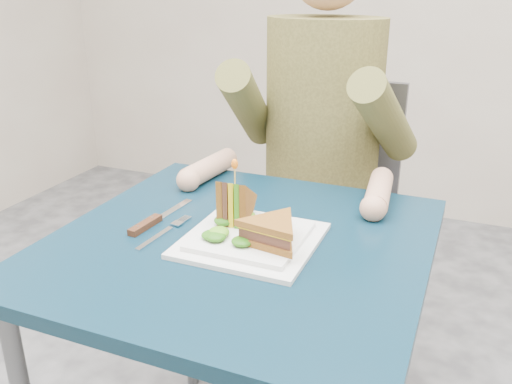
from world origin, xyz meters
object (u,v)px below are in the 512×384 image
at_px(diner, 322,97).
at_px(fork, 163,233).
at_px(plate, 251,238).
at_px(table, 240,272).
at_px(sandwich_upright, 235,206).
at_px(chair, 326,204).
at_px(sandwich_flat, 272,232).
at_px(knife, 151,222).

bearing_deg(diner, fork, -104.25).
bearing_deg(plate, diner, 92.79).
relative_size(table, sandwich_upright, 5.08).
height_order(chair, fork, chair).
xyz_separation_m(plate, sandwich_upright, (-0.05, 0.04, 0.05)).
height_order(diner, sandwich_flat, diner).
bearing_deg(fork, chair, 77.87).
distance_m(diner, plate, 0.61).
distance_m(sandwich_flat, knife, 0.29).
xyz_separation_m(diner, fork, (-0.16, -0.62, -0.18)).
relative_size(chair, diner, 1.25).
bearing_deg(sandwich_flat, fork, -177.75).
xyz_separation_m(diner, sandwich_flat, (0.08, -0.61, -0.14)).
xyz_separation_m(diner, sandwich_upright, (-0.03, -0.54, -0.13)).
relative_size(table, knife, 3.38).
bearing_deg(table, sandwich_flat, -21.81).
height_order(diner, knife, diner).
bearing_deg(sandwich_flat, chair, 96.60).
bearing_deg(diner, sandwich_upright, -92.81).
xyz_separation_m(sandwich_flat, fork, (-0.24, -0.01, -0.04)).
distance_m(table, sandwich_upright, 0.14).
height_order(sandwich_flat, knife, sandwich_flat).
bearing_deg(plate, fork, -169.47).
distance_m(plate, sandwich_upright, 0.08).
height_order(table, sandwich_flat, sandwich_flat).
xyz_separation_m(table, fork, (-0.16, -0.04, 0.08)).
bearing_deg(fork, sandwich_flat, 2.25).
bearing_deg(table, diner, 90.00).
bearing_deg(sandwich_upright, plate, -39.35).
xyz_separation_m(chair, knife, (-0.21, -0.70, 0.20)).
distance_m(plate, sandwich_flat, 0.07).
relative_size(chair, plate, 3.58).
relative_size(fork, knife, 0.81).
relative_size(chair, sandwich_flat, 5.56).
relative_size(chair, fork, 5.18).
bearing_deg(sandwich_flat, plate, 155.56).
bearing_deg(chair, diner, -90.00).
distance_m(chair, sandwich_upright, 0.70).
bearing_deg(knife, diner, 70.70).
bearing_deg(chair, sandwich_flat, -83.40).
bearing_deg(chair, knife, -106.38).
distance_m(diner, fork, 0.66).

